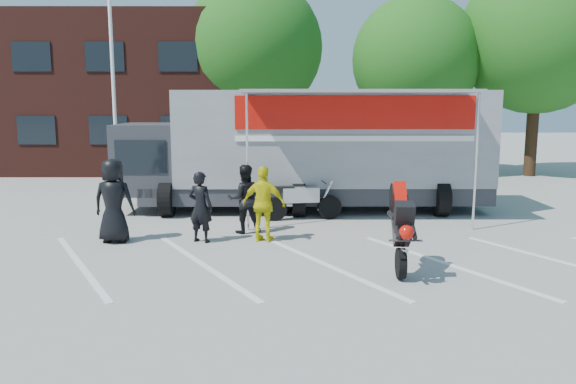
{
  "coord_description": "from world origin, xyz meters",
  "views": [
    {
      "loc": [
        -0.59,
        -9.62,
        3.13
      ],
      "look_at": [
        -0.53,
        1.87,
        1.3
      ],
      "focal_mm": 35.0,
      "sensor_mm": 36.0,
      "label": 1
    }
  ],
  "objects_px": {
    "spectator_leather_b": "(201,207)",
    "spectator_leather_c": "(244,199)",
    "transporter_truck": "(315,209)",
    "spectator_leather_a": "(114,201)",
    "tree_mid": "(415,60)",
    "parked_motorcycle": "(302,220)",
    "tree_left": "(254,47)",
    "flagpole": "(119,46)",
    "tree_right": "(538,36)",
    "stunt_bike_rider": "(395,269)",
    "spectator_hivis": "(264,204)"
  },
  "relations": [
    {
      "from": "spectator_leather_b",
      "to": "spectator_leather_c",
      "type": "bearing_deg",
      "value": -112.17
    },
    {
      "from": "transporter_truck",
      "to": "spectator_leather_a",
      "type": "xyz_separation_m",
      "value": [
        -4.73,
        -3.96,
        0.95
      ]
    },
    {
      "from": "tree_mid",
      "to": "parked_motorcycle",
      "type": "height_order",
      "value": "tree_mid"
    },
    {
      "from": "spectator_leather_b",
      "to": "tree_left",
      "type": "bearing_deg",
      "value": -69.31
    },
    {
      "from": "flagpole",
      "to": "tree_left",
      "type": "xyz_separation_m",
      "value": [
        4.24,
        6.0,
        0.51
      ]
    },
    {
      "from": "tree_left",
      "to": "spectator_leather_b",
      "type": "height_order",
      "value": "tree_left"
    },
    {
      "from": "flagpole",
      "to": "tree_right",
      "type": "height_order",
      "value": "tree_right"
    },
    {
      "from": "stunt_bike_rider",
      "to": "transporter_truck",
      "type": "bearing_deg",
      "value": 103.32
    },
    {
      "from": "parked_motorcycle",
      "to": "tree_mid",
      "type": "bearing_deg",
      "value": -36.24
    },
    {
      "from": "stunt_bike_rider",
      "to": "parked_motorcycle",
      "type": "bearing_deg",
      "value": 111.57
    },
    {
      "from": "tree_mid",
      "to": "stunt_bike_rider",
      "type": "height_order",
      "value": "tree_mid"
    },
    {
      "from": "tree_mid",
      "to": "spectator_leather_b",
      "type": "bearing_deg",
      "value": -121.65
    },
    {
      "from": "tree_right",
      "to": "spectator_hivis",
      "type": "distance_m",
      "value": 16.82
    },
    {
      "from": "spectator_leather_a",
      "to": "transporter_truck",
      "type": "bearing_deg",
      "value": -134.24
    },
    {
      "from": "flagpole",
      "to": "tree_right",
      "type": "relative_size",
      "value": 0.88
    },
    {
      "from": "tree_right",
      "to": "spectator_leather_a",
      "type": "relative_size",
      "value": 4.79
    },
    {
      "from": "spectator_leather_a",
      "to": "spectator_leather_b",
      "type": "height_order",
      "value": "spectator_leather_a"
    },
    {
      "from": "spectator_leather_a",
      "to": "spectator_hivis",
      "type": "xyz_separation_m",
      "value": [
        3.38,
        0.06,
        -0.09
      ]
    },
    {
      "from": "spectator_leather_a",
      "to": "spectator_hivis",
      "type": "height_order",
      "value": "spectator_leather_a"
    },
    {
      "from": "tree_left",
      "to": "stunt_bike_rider",
      "type": "distance_m",
      "value": 16.69
    },
    {
      "from": "transporter_truck",
      "to": "spectator_hivis",
      "type": "bearing_deg",
      "value": -109.2
    },
    {
      "from": "tree_left",
      "to": "stunt_bike_rider",
      "type": "bearing_deg",
      "value": -77.16
    },
    {
      "from": "flagpole",
      "to": "transporter_truck",
      "type": "bearing_deg",
      "value": -26.26
    },
    {
      "from": "stunt_bike_rider",
      "to": "spectator_leather_b",
      "type": "xyz_separation_m",
      "value": [
        -4.0,
        2.16,
        0.81
      ]
    },
    {
      "from": "transporter_truck",
      "to": "stunt_bike_rider",
      "type": "relative_size",
      "value": 5.92
    },
    {
      "from": "spectator_leather_a",
      "to": "tree_left",
      "type": "bearing_deg",
      "value": -94.69
    },
    {
      "from": "flagpole",
      "to": "parked_motorcycle",
      "type": "xyz_separation_m",
      "value": [
        6.12,
        -4.75,
        -5.05
      ]
    },
    {
      "from": "tree_left",
      "to": "parked_motorcycle",
      "type": "xyz_separation_m",
      "value": [
        1.87,
        -10.75,
        -5.57
      ]
    },
    {
      "from": "tree_right",
      "to": "spectator_leather_a",
      "type": "bearing_deg",
      "value": -141.07
    },
    {
      "from": "transporter_truck",
      "to": "tree_right",
      "type": "bearing_deg",
      "value": 38.39
    },
    {
      "from": "flagpole",
      "to": "tree_mid",
      "type": "relative_size",
      "value": 1.04
    },
    {
      "from": "tree_mid",
      "to": "transporter_truck",
      "type": "relative_size",
      "value": 0.7
    },
    {
      "from": "tree_left",
      "to": "tree_mid",
      "type": "height_order",
      "value": "tree_left"
    },
    {
      "from": "tree_left",
      "to": "transporter_truck",
      "type": "bearing_deg",
      "value": -76.11
    },
    {
      "from": "stunt_bike_rider",
      "to": "spectator_hivis",
      "type": "bearing_deg",
      "value": 141.25
    },
    {
      "from": "tree_mid",
      "to": "spectator_hivis",
      "type": "height_order",
      "value": "tree_mid"
    },
    {
      "from": "tree_mid",
      "to": "spectator_leather_b",
      "type": "xyz_separation_m",
      "value": [
        -7.5,
        -12.18,
        -4.14
      ]
    },
    {
      "from": "parked_motorcycle",
      "to": "spectator_leather_b",
      "type": "height_order",
      "value": "spectator_leather_b"
    },
    {
      "from": "spectator_leather_b",
      "to": "tree_right",
      "type": "bearing_deg",
      "value": -114.08
    },
    {
      "from": "tree_left",
      "to": "tree_mid",
      "type": "distance_m",
      "value": 7.1
    },
    {
      "from": "spectator_leather_c",
      "to": "spectator_leather_b",
      "type": "bearing_deg",
      "value": 32.33
    },
    {
      "from": "spectator_leather_c",
      "to": "spectator_hivis",
      "type": "xyz_separation_m",
      "value": [
        0.51,
        -0.86,
        0.03
      ]
    },
    {
      "from": "spectator_hivis",
      "to": "transporter_truck",
      "type": "bearing_deg",
      "value": -92.1
    },
    {
      "from": "flagpole",
      "to": "tree_right",
      "type": "bearing_deg",
      "value": 15.48
    },
    {
      "from": "stunt_bike_rider",
      "to": "spectator_leather_a",
      "type": "height_order",
      "value": "spectator_leather_a"
    },
    {
      "from": "tree_left",
      "to": "tree_mid",
      "type": "relative_size",
      "value": 1.13
    },
    {
      "from": "tree_mid",
      "to": "transporter_truck",
      "type": "xyz_separation_m",
      "value": [
        -4.72,
        -8.22,
        -4.94
      ]
    },
    {
      "from": "stunt_bike_rider",
      "to": "spectator_leather_a",
      "type": "xyz_separation_m",
      "value": [
        -5.95,
        2.16,
        0.95
      ]
    },
    {
      "from": "flagpole",
      "to": "stunt_bike_rider",
      "type": "height_order",
      "value": "flagpole"
    },
    {
      "from": "tree_left",
      "to": "spectator_leather_c",
      "type": "distance_m",
      "value": 13.14
    }
  ]
}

